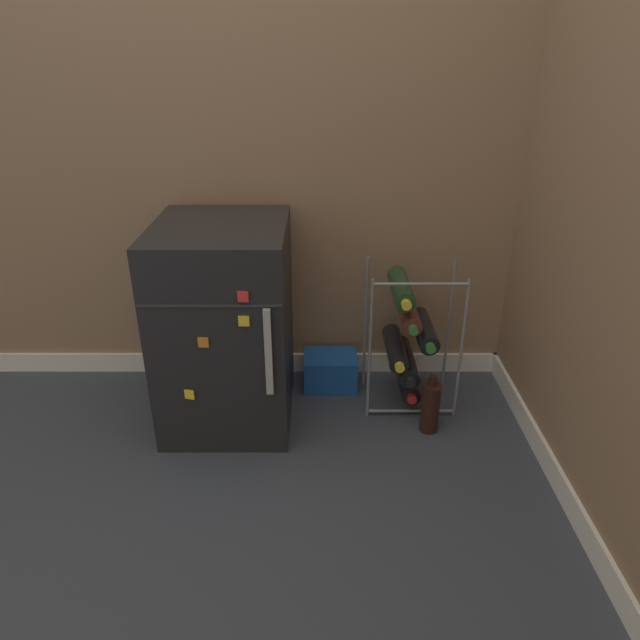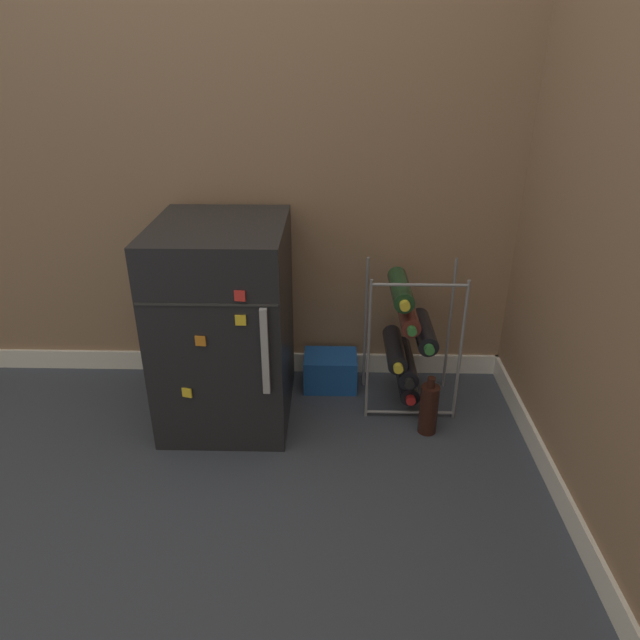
{
  "view_description": "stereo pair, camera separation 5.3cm",
  "coord_description": "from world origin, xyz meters",
  "px_view_note": "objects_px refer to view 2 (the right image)",
  "views": [
    {
      "loc": [
        0.09,
        -1.59,
        1.36
      ],
      "look_at": [
        0.09,
        0.4,
        0.39
      ],
      "focal_mm": 32.0,
      "sensor_mm": 36.0,
      "label": 1
    },
    {
      "loc": [
        0.14,
        -1.59,
        1.36
      ],
      "look_at": [
        0.09,
        0.4,
        0.39
      ],
      "focal_mm": 32.0,
      "sensor_mm": 36.0,
      "label": 2
    }
  ],
  "objects_px": {
    "mini_fridge": "(225,324)",
    "loose_bottle_floor": "(429,408)",
    "soda_box": "(330,371)",
    "wine_rack": "(407,339)"
  },
  "relations": [
    {
      "from": "wine_rack",
      "to": "loose_bottle_floor",
      "type": "xyz_separation_m",
      "value": [
        0.07,
        -0.21,
        -0.19
      ]
    },
    {
      "from": "soda_box",
      "to": "loose_bottle_floor",
      "type": "height_order",
      "value": "loose_bottle_floor"
    },
    {
      "from": "mini_fridge",
      "to": "loose_bottle_floor",
      "type": "distance_m",
      "value": 0.85
    },
    {
      "from": "mini_fridge",
      "to": "loose_bottle_floor",
      "type": "relative_size",
      "value": 3.24
    },
    {
      "from": "mini_fridge",
      "to": "loose_bottle_floor",
      "type": "xyz_separation_m",
      "value": [
        0.78,
        -0.13,
        -0.29
      ]
    },
    {
      "from": "wine_rack",
      "to": "mini_fridge",
      "type": "bearing_deg",
      "value": -173.82
    },
    {
      "from": "wine_rack",
      "to": "loose_bottle_floor",
      "type": "relative_size",
      "value": 2.46
    },
    {
      "from": "wine_rack",
      "to": "soda_box",
      "type": "relative_size",
      "value": 2.61
    },
    {
      "from": "mini_fridge",
      "to": "soda_box",
      "type": "bearing_deg",
      "value": 25.04
    },
    {
      "from": "wine_rack",
      "to": "soda_box",
      "type": "bearing_deg",
      "value": 159.73
    }
  ]
}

